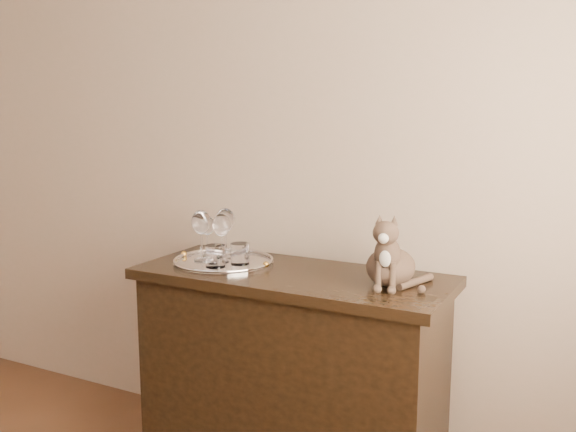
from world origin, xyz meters
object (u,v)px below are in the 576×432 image
tray (224,262)px  wine_glass_b (226,233)px  wine_glass_c (201,235)px  wine_glass_d (222,237)px  wine_glass_a (207,236)px  cat (391,248)px  sideboard (292,378)px  tumbler_c (240,254)px  tumbler_b (215,256)px

tray → wine_glass_b: 0.13m
wine_glass_c → wine_glass_d: (0.08, 0.03, -0.01)m
wine_glass_a → cat: (0.80, -0.04, 0.04)m
sideboard → tumbler_c: tumbler_c is taller
wine_glass_c → cat: cat is taller
tumbler_b → tumbler_c: (0.06, 0.08, -0.00)m
wine_glass_d → tumbler_c: size_ratio=2.31×
tray → wine_glass_d: size_ratio=2.07×
sideboard → wine_glass_c: wine_glass_c is taller
wine_glass_c → cat: (0.78, 0.03, 0.02)m
wine_glass_c → wine_glass_d: bearing=20.3°
tumbler_c → tray: bearing=174.4°
wine_glass_b → tumbler_b: 0.18m
tray → wine_glass_a: bearing=157.2°
wine_glass_c → sideboard: bearing=3.7°
tumbler_c → wine_glass_c: bearing=-174.0°
tray → tumbler_c: 0.09m
wine_glass_c → tray: bearing=16.5°
tray → tumbler_b: 0.10m
tray → tumbler_c: (0.08, -0.01, 0.05)m
wine_glass_d → tray: bearing=-16.9°
wine_glass_c → cat: 0.78m
tumbler_b → tray: bearing=103.9°
wine_glass_c → tumbler_b: size_ratio=2.38×
wine_glass_a → cat: size_ratio=0.65×
wine_glass_a → wine_glass_b: wine_glass_b is taller
wine_glass_b → tumbler_c: size_ratio=2.45×
wine_glass_a → cat: bearing=-2.9°
wine_glass_b → wine_glass_c: wine_glass_c is taller
sideboard → wine_glass_b: bearing=168.8°
wine_glass_d → wine_glass_b: bearing=109.5°
wine_glass_c → tumbler_b: 0.14m
wine_glass_b → tumbler_c: wine_glass_b is taller
sideboard → tray: 0.53m
wine_glass_d → tumbler_c: bearing=-6.9°
tray → tumbler_b: (0.02, -0.09, 0.05)m
wine_glass_d → sideboard: bearing=-0.6°
wine_glass_d → tumbler_b: bearing=-71.1°
wine_glass_b → wine_glass_c: 0.11m
sideboard → tumbler_b: bearing=-162.5°
wine_glass_d → cat: (0.70, 0.00, 0.03)m
wine_glass_b → tumbler_b: wine_glass_b is taller
wine_glass_a → wine_glass_c: wine_glass_c is taller
wine_glass_c → tumbler_b: bearing=-30.6°
wine_glass_a → tumbler_b: bearing=-46.0°
wine_glass_b → tumbler_b: bearing=-70.9°
tumbler_c → wine_glass_a: bearing=164.3°
wine_glass_c → wine_glass_d: wine_glass_c is taller
wine_glass_b → cat: size_ratio=0.77×
wine_glass_a → wine_glass_b: 0.08m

